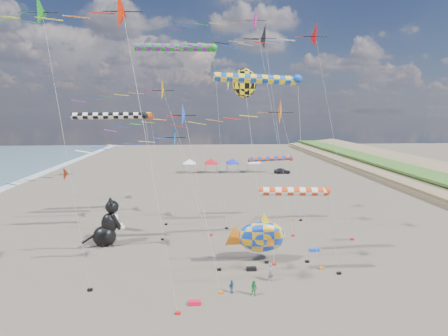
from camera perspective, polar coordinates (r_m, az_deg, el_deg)
name	(u,v)px	position (r m, az deg, el deg)	size (l,w,h in m)	color
ground	(256,335)	(24.85, 5.27, -25.57)	(260.00, 260.00, 0.00)	brown
delta_kite_0	(55,177)	(44.91, -25.89, -1.33)	(10.67, 1.78, 7.93)	red
delta_kite_1	(162,141)	(29.80, -10.03, 4.29)	(11.36, 1.96, 13.02)	blue
delta_kite_2	(259,37)	(38.91, 5.68, 20.53)	(13.67, 2.95, 23.52)	black
delta_kite_3	(262,19)	(45.47, 6.21, 23.06)	(14.08, 2.91, 26.77)	#FC129F
delta_kite_4	(114,9)	(24.21, -17.56, 23.51)	(12.46, 2.75, 21.93)	red
delta_kite_5	(280,115)	(29.85, 9.09, 8.61)	(12.12, 2.46, 15.41)	orange
delta_kite_6	(315,38)	(38.54, 14.67, 19.87)	(13.39, 2.71, 23.07)	#D00502
delta_kite_7	(181,119)	(25.48, -7.05, 7.96)	(7.93, 1.96, 14.93)	blue
delta_kite_8	(161,91)	(38.80, -10.29, 12.19)	(14.01, 2.66, 17.85)	orange
delta_kite_9	(29,18)	(29.81, -29.21, 20.61)	(9.18, 2.24, 22.03)	#188E1E
windsock_0	(119,116)	(43.82, -16.81, 8.07)	(9.98, 0.80, 14.03)	#D64512
windsock_1	(260,80)	(31.19, 5.98, 14.15)	(9.04, 0.82, 17.35)	#1246B8
windsock_2	(297,192)	(29.95, 11.89, -3.83)	(7.42, 0.76, 7.93)	red
windsock_3	(112,116)	(38.56, -17.76, 8.03)	(9.10, 0.70, 14.08)	black
windsock_4	(179,48)	(41.39, -7.40, 18.85)	(10.37, 0.91, 21.66)	#198D2A
windsock_5	(272,159)	(44.58, 7.91, 1.45)	(7.27, 0.67, 8.59)	#E44910
angelfish_kite	(242,85)	(33.02, 3.02, 13.44)	(3.74, 3.02, 18.06)	yellow
cat_inflatable	(106,222)	(39.65, -18.65, -8.30)	(3.79, 1.89, 5.11)	black
fish_inflatable	(261,236)	(33.83, 6.10, -11.04)	(6.04, 2.21, 4.78)	blue
person_adult	(271,272)	(30.90, 7.66, -16.53)	(0.57, 0.37, 1.56)	slate
child_green	(254,288)	(28.66, 4.92, -19.01)	(0.61, 0.47, 1.25)	#258543
child_blue	(232,287)	(29.01, 1.25, -18.78)	(0.64, 0.27, 1.09)	#26588D
kite_bag_0	(251,269)	(32.80, 4.49, -16.10)	(0.90, 0.44, 0.30)	black
kite_bag_1	(315,250)	(37.87, 14.57, -12.80)	(0.90, 0.44, 0.30)	blue
kite_bag_2	(195,303)	(27.82, -4.82, -21.07)	(0.90, 0.44, 0.30)	red
tent_row	(222,159)	(81.03, -0.35, 1.42)	(19.20, 4.20, 3.80)	white
parked_car	(282,171)	(81.47, 9.47, -0.45)	(1.51, 3.74, 1.28)	#26262D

